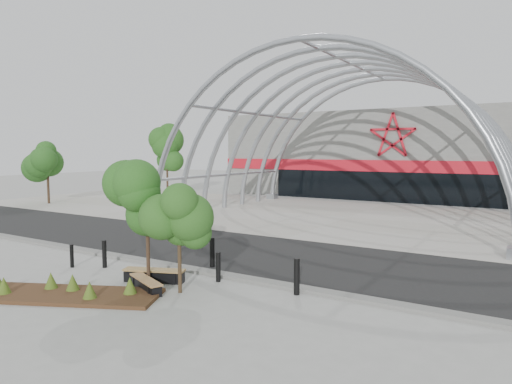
{
  "coord_description": "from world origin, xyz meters",
  "views": [
    {
      "loc": [
        10.5,
        -12.99,
        4.42
      ],
      "look_at": [
        0.0,
        4.0,
        2.6
      ],
      "focal_mm": 32.0,
      "sensor_mm": 36.0,
      "label": 1
    }
  ],
  "objects_px": {
    "street_tree_0": "(147,203)",
    "street_tree_1": "(179,213)",
    "bench_0": "(154,276)",
    "bench_1": "(146,285)",
    "bollard_2": "(218,267)"
  },
  "relations": [
    {
      "from": "bench_0",
      "to": "bench_1",
      "type": "bearing_deg",
      "value": -61.44
    },
    {
      "from": "bench_1",
      "to": "bollard_2",
      "type": "relative_size",
      "value": 1.81
    },
    {
      "from": "street_tree_1",
      "to": "bollard_2",
      "type": "bearing_deg",
      "value": 79.24
    },
    {
      "from": "bench_0",
      "to": "bench_1",
      "type": "relative_size",
      "value": 1.15
    },
    {
      "from": "street_tree_0",
      "to": "street_tree_1",
      "type": "relative_size",
      "value": 1.09
    },
    {
      "from": "street_tree_0",
      "to": "street_tree_1",
      "type": "xyz_separation_m",
      "value": [
        1.43,
        -0.08,
        -0.22
      ]
    },
    {
      "from": "street_tree_0",
      "to": "bollard_2",
      "type": "height_order",
      "value": "street_tree_0"
    },
    {
      "from": "street_tree_0",
      "to": "bench_1",
      "type": "xyz_separation_m",
      "value": [
        0.38,
        -0.5,
        -2.54
      ]
    },
    {
      "from": "street_tree_1",
      "to": "bench_0",
      "type": "relative_size",
      "value": 1.65
    },
    {
      "from": "street_tree_1",
      "to": "bench_0",
      "type": "distance_m",
      "value": 2.78
    },
    {
      "from": "bollard_2",
      "to": "street_tree_1",
      "type": "bearing_deg",
      "value": -100.76
    },
    {
      "from": "street_tree_1",
      "to": "bench_1",
      "type": "bearing_deg",
      "value": -158.6
    },
    {
      "from": "bench_0",
      "to": "bench_1",
      "type": "xyz_separation_m",
      "value": [
        0.46,
        -0.85,
        -0.03
      ]
    },
    {
      "from": "bench_0",
      "to": "bench_1",
      "type": "distance_m",
      "value": 0.96
    },
    {
      "from": "street_tree_0",
      "to": "bench_0",
      "type": "bearing_deg",
      "value": 103.68
    }
  ]
}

